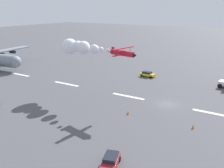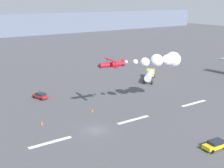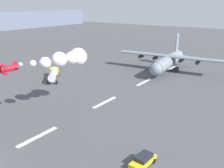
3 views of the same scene
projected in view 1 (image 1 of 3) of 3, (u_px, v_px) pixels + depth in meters
ground_plane at (167, 104)px, 52.72m from camera, size 440.00×440.00×0.00m
runway_stripe_4 at (214, 114)px, 48.07m from camera, size 8.00×0.90×0.01m
runway_stripe_5 at (128, 96)px, 57.36m from camera, size 8.00×0.90×0.01m
runway_stripe_6 at (66, 84)px, 66.66m from camera, size 8.00×0.90×0.01m
runway_stripe_7 at (20, 74)px, 75.96m from camera, size 8.00×0.90×0.01m
stunt_biplane_red at (80, 47)px, 56.51m from camera, size 20.77×7.30×3.62m
followme_car_yellow at (147, 74)px, 73.34m from camera, size 4.45×2.29×1.52m
airport_staff_sedan at (111, 161)px, 31.95m from camera, size 2.98×4.36×1.52m
traffic_cone_near at (193, 126)px, 42.07m from camera, size 0.44×0.44×0.75m
traffic_cone_far at (128, 112)px, 47.66m from camera, size 0.44×0.44×0.75m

